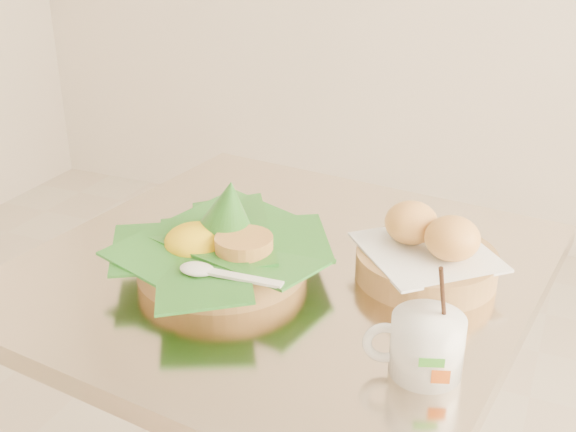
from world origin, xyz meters
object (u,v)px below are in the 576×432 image
at_px(rice_basket, 221,245).
at_px(coffee_mug, 425,344).
at_px(cafe_table, 282,385).
at_px(bread_basket, 428,254).

xyz_separation_m(rice_basket, coffee_mug, (0.32, -0.12, -0.00)).
bearing_deg(rice_basket, cafe_table, 37.94).
bearing_deg(coffee_mug, cafe_table, 145.62).
bearing_deg(cafe_table, bread_basket, 12.07).
xyz_separation_m(rice_basket, bread_basket, (0.27, 0.10, -0.00)).
relative_size(cafe_table, bread_basket, 3.29).
xyz_separation_m(cafe_table, coffee_mug, (0.25, -0.17, 0.26)).
distance_m(rice_basket, coffee_mug, 0.34).
distance_m(rice_basket, bread_basket, 0.29).
xyz_separation_m(cafe_table, bread_basket, (0.20, 0.04, 0.26)).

